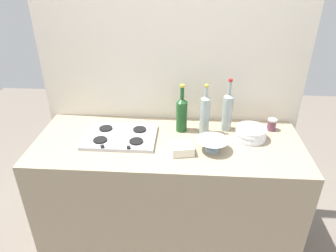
% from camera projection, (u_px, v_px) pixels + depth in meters
% --- Properties ---
extents(ground_plane, '(6.00, 6.00, 0.00)m').
position_uv_depth(ground_plane, '(168.00, 236.00, 2.53)').
color(ground_plane, '#6B6056').
rests_on(ground_plane, ground).
extents(counter_block, '(1.80, 0.70, 0.90)m').
position_uv_depth(counter_block, '(168.00, 193.00, 2.31)').
color(counter_block, tan).
rests_on(counter_block, ground).
extents(backsplash_panel, '(1.90, 0.06, 2.52)m').
position_uv_depth(backsplash_panel, '(171.00, 72.00, 2.25)').
color(backsplash_panel, beige).
rests_on(backsplash_panel, ground).
extents(stovetop_hob, '(0.48, 0.35, 0.04)m').
position_uv_depth(stovetop_hob, '(121.00, 137.00, 2.13)').
color(stovetop_hob, '#B2B2B7').
rests_on(stovetop_hob, counter_block).
extents(plate_stack, '(0.21, 0.21, 0.09)m').
position_uv_depth(plate_stack, '(251.00, 133.00, 2.11)').
color(plate_stack, white).
rests_on(plate_stack, counter_block).
extents(wine_bottle_leftmost, '(0.08, 0.08, 0.35)m').
position_uv_depth(wine_bottle_leftmost, '(182.00, 114.00, 2.17)').
color(wine_bottle_leftmost, '#19471E').
rests_on(wine_bottle_leftmost, counter_block).
extents(wine_bottle_mid_left, '(0.07, 0.07, 0.38)m').
position_uv_depth(wine_bottle_mid_left, '(227.00, 111.00, 2.17)').
color(wine_bottle_mid_left, gray).
rests_on(wine_bottle_mid_left, counter_block).
extents(wine_bottle_mid_right, '(0.07, 0.07, 0.36)m').
position_uv_depth(wine_bottle_mid_right, '(205.00, 114.00, 2.13)').
color(wine_bottle_mid_right, gray).
rests_on(wine_bottle_mid_right, counter_block).
extents(mixing_bowl, '(0.20, 0.20, 0.08)m').
position_uv_depth(mixing_bowl, '(212.00, 145.00, 1.98)').
color(mixing_bowl, silver).
rests_on(mixing_bowl, counter_block).
extents(butter_dish, '(0.15, 0.13, 0.06)m').
position_uv_depth(butter_dish, '(182.00, 149.00, 1.96)').
color(butter_dish, silver).
rests_on(butter_dish, counter_block).
extents(condiment_jar_front, '(0.06, 0.06, 0.09)m').
position_uv_depth(condiment_jar_front, '(272.00, 124.00, 2.21)').
color(condiment_jar_front, '#66384C').
rests_on(condiment_jar_front, counter_block).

